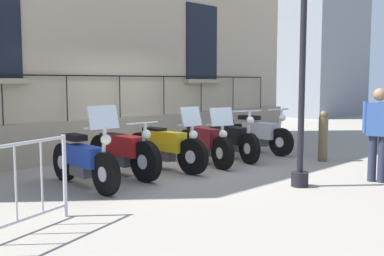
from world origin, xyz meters
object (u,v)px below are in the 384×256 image
object	(u,v)px
motorcycle_red	(123,152)
motorcycle_silver	(259,134)
crowd_barrier	(1,189)
motorcycle_yellow	(166,147)
motorcycle_maroon	(205,143)
motorcycle_black	(231,139)
motorcycle_blue	(85,161)
pedestrian_standing	(378,130)
bollard	(323,136)

from	to	relation	value
motorcycle_red	motorcycle_silver	distance (m)	3.96
motorcycle_silver	crowd_barrier	world-z (taller)	motorcycle_silver
motorcycle_yellow	crowd_barrier	bearing A→B (deg)	-66.77
motorcycle_red	motorcycle_silver	world-z (taller)	motorcycle_silver
motorcycle_maroon	crowd_barrier	bearing A→B (deg)	-71.94
motorcycle_yellow	motorcycle_silver	distance (m)	3.02
motorcycle_black	motorcycle_silver	bearing A→B (deg)	91.61
motorcycle_blue	motorcycle_black	size ratio (longest dim) A/B	0.97
motorcycle_maroon	crowd_barrier	size ratio (longest dim) A/B	1.07
motorcycle_red	pedestrian_standing	xyz separation A→B (m)	(3.46, 2.76, 0.46)
crowd_barrier	pedestrian_standing	world-z (taller)	pedestrian_standing
bollard	pedestrian_standing	world-z (taller)	pedestrian_standing
motorcycle_black	pedestrian_standing	bearing A→B (deg)	-1.66
motorcycle_maroon	pedestrian_standing	world-z (taller)	pedestrian_standing
motorcycle_yellow	motorcycle_black	bearing A→B (deg)	89.35
motorcycle_red	crowd_barrier	size ratio (longest dim) A/B	1.06
motorcycle_black	pedestrian_standing	xyz separation A→B (m)	(3.33, -0.10, 0.46)
motorcycle_red	crowd_barrier	xyz separation A→B (m)	(1.79, -2.97, 0.13)
motorcycle_blue	crowd_barrier	distance (m)	2.48
pedestrian_standing	motorcycle_maroon	bearing A→B (deg)	-166.26
crowd_barrier	motorcycle_silver	bearing A→B (deg)	103.67
motorcycle_maroon	motorcycle_black	xyz separation A→B (m)	(-0.05, 0.90, 0.01)
bollard	motorcycle_red	bearing A→B (deg)	-114.04
motorcycle_red	motorcycle_yellow	size ratio (longest dim) A/B	0.96
crowd_barrier	bollard	world-z (taller)	bollard
motorcycle_yellow	motorcycle_black	world-z (taller)	motorcycle_yellow
motorcycle_black	crowd_barrier	xyz separation A→B (m)	(1.65, -5.82, 0.12)
motorcycle_red	pedestrian_standing	distance (m)	4.45
motorcycle_silver	pedestrian_standing	xyz separation A→B (m)	(3.36, -1.20, 0.45)
motorcycle_maroon	motorcycle_black	distance (m)	0.90
motorcycle_blue	motorcycle_silver	xyz separation A→B (m)	(-0.18, 4.95, 0.02)
motorcycle_red	motorcycle_yellow	world-z (taller)	motorcycle_yellow
motorcycle_blue	motorcycle_maroon	xyz separation A→B (m)	(-0.10, 2.95, 0.00)
bollard	pedestrian_standing	size ratio (longest dim) A/B	0.68
motorcycle_black	motorcycle_silver	xyz separation A→B (m)	(-0.03, 1.10, 0.01)
motorcycle_yellow	motorcycle_silver	world-z (taller)	motorcycle_yellow
motorcycle_black	crowd_barrier	distance (m)	6.05
motorcycle_blue	motorcycle_maroon	distance (m)	2.95
motorcycle_silver	crowd_barrier	size ratio (longest dim) A/B	1.05
motorcycle_yellow	crowd_barrier	size ratio (longest dim) A/B	1.11
motorcycle_black	motorcycle_maroon	bearing A→B (deg)	-86.94
motorcycle_red	pedestrian_standing	bearing A→B (deg)	38.57
motorcycle_yellow	crowd_barrier	distance (m)	4.25
motorcycle_silver	motorcycle_black	bearing A→B (deg)	-88.39
motorcycle_yellow	pedestrian_standing	size ratio (longest dim) A/B	1.32
crowd_barrier	motorcycle_red	bearing A→B (deg)	121.07
motorcycle_red	motorcycle_maroon	world-z (taller)	motorcycle_maroon
motorcycle_black	crowd_barrier	bearing A→B (deg)	-74.15
motorcycle_yellow	pedestrian_standing	distance (m)	3.84
pedestrian_standing	motorcycle_red	bearing A→B (deg)	-141.43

